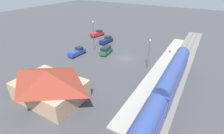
{
  "coord_description": "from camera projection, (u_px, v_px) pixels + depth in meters",
  "views": [
    {
      "loc": [
        -17.67,
        37.26,
        19.39
      ],
      "look_at": [
        -0.49,
        7.79,
        1.0
      ],
      "focal_mm": 26.57,
      "sensor_mm": 36.0,
      "label": 1
    }
  ],
  "objects": [
    {
      "name": "ground_plane",
      "position": [
        125.0,
        58.0,
        45.37
      ],
      "size": [
        200.0,
        200.0,
        0.0
      ],
      "primitive_type": "plane",
      "color": "#424247"
    },
    {
      "name": "railway_track",
      "position": [
        178.0,
        71.0,
        39.12
      ],
      "size": [
        4.8,
        70.0,
        0.3
      ],
      "color": "slate",
      "rests_on": "ground"
    },
    {
      "name": "light_pole_lot_center",
      "position": [
        93.0,
        32.0,
        48.47
      ],
      "size": [
        0.44,
        0.44,
        8.59
      ],
      "color": "#515156",
      "rests_on": "ground"
    },
    {
      "name": "pickup_red",
      "position": [
        97.0,
        33.0,
        62.01
      ],
      "size": [
        3.21,
        5.71,
        2.14
      ],
      "color": "red",
      "rests_on": "ground"
    },
    {
      "name": "pedestrian_on_platform",
      "position": [
        170.0,
        49.0,
        47.53
      ],
      "size": [
        0.36,
        0.36,
        1.71
      ],
      "color": "#333338",
      "rests_on": "platform"
    },
    {
      "name": "platform",
      "position": [
        161.0,
        66.0,
        40.87
      ],
      "size": [
        3.2,
        46.0,
        0.3
      ],
      "color": "#A8A399",
      "rests_on": "ground"
    },
    {
      "name": "light_pole_near_platform",
      "position": [
        149.0,
        50.0,
        38.31
      ],
      "size": [
        0.44,
        0.44,
        7.22
      ],
      "color": "#515156",
      "rests_on": "ground"
    },
    {
      "name": "suv_green",
      "position": [
        106.0,
        50.0,
        47.35
      ],
      "size": [
        2.46,
        5.08,
        2.22
      ],
      "color": "#236638",
      "rests_on": "ground"
    },
    {
      "name": "pickup_blue",
      "position": [
        77.0,
        52.0,
        46.66
      ],
      "size": [
        2.37,
        5.54,
        2.14
      ],
      "color": "#283D9E",
      "rests_on": "ground"
    },
    {
      "name": "station_building",
      "position": [
        49.0,
        84.0,
        29.03
      ],
      "size": [
        12.66,
        8.89,
        5.64
      ],
      "color": "tan",
      "rests_on": "ground"
    },
    {
      "name": "pickup_navy",
      "position": [
        106.0,
        40.0,
        55.45
      ],
      "size": [
        2.43,
        5.55,
        2.14
      ],
      "color": "navy",
      "rests_on": "ground"
    }
  ]
}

